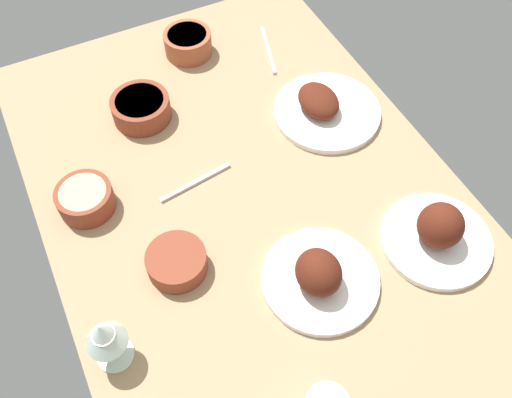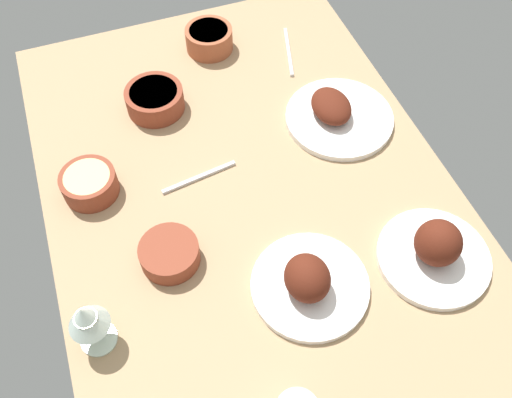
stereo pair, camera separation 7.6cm
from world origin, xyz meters
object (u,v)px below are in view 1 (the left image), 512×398
object	(u,v)px
bowl_potatoes	(85,198)
fork_loose	(268,50)
plate_center_main	(324,108)
plate_far_side	(319,276)
bowl_cream	(177,261)
bowl_pasta	(141,108)
bowl_onions	(188,42)
plate_near_viewer	(438,233)
wine_glass	(104,336)
spoon_loose	(196,182)

from	to	relation	value
bowl_potatoes	fork_loose	world-z (taller)	bowl_potatoes
plate_center_main	plate_far_side	bearing A→B (deg)	-31.50
bowl_cream	bowl_pasta	distance (cm)	43.94
bowl_onions	fork_loose	bearing A→B (deg)	65.04
plate_far_side	plate_center_main	size ratio (longest dim) A/B	0.90
plate_center_main	fork_loose	size ratio (longest dim) A/B	1.40
plate_far_side	fork_loose	world-z (taller)	plate_far_side
plate_far_side	plate_center_main	distance (cm)	47.10
plate_near_viewer	bowl_pasta	size ratio (longest dim) A/B	1.63
plate_near_viewer	plate_far_side	world-z (taller)	plate_near_viewer
plate_center_main	wine_glass	size ratio (longest dim) A/B	1.90
spoon_loose	plate_near_viewer	bearing A→B (deg)	-50.86
plate_near_viewer	bowl_onions	world-z (taller)	plate_near_viewer
plate_center_main	bowl_cream	distance (cm)	54.40
bowl_cream	bowl_onions	bearing A→B (deg)	155.70
plate_center_main	bowl_onions	bearing A→B (deg)	-149.23
plate_center_main	spoon_loose	size ratio (longest dim) A/B	1.46
bowl_pasta	fork_loose	size ratio (longest dim) A/B	0.76
bowl_pasta	wine_glass	xyz separation A→B (cm)	(55.32, -25.07, 6.77)
plate_near_viewer	bowl_potatoes	bearing A→B (deg)	-123.13
wine_glass	fork_loose	bearing A→B (deg)	134.56
plate_near_viewer	wine_glass	bearing A→B (deg)	-95.25
fork_loose	spoon_loose	bearing A→B (deg)	-30.86
bowl_potatoes	spoon_loose	distance (cm)	24.40
plate_center_main	bowl_potatoes	distance (cm)	60.94
plate_near_viewer	spoon_loose	bearing A→B (deg)	-132.77
bowl_potatoes	fork_loose	distance (cm)	65.54
bowl_onions	bowl_potatoes	world-z (taller)	bowl_onions
bowl_potatoes	bowl_pasta	bearing A→B (deg)	135.42
plate_center_main	spoon_loose	xyz separation A→B (cm)	(5.98, -37.14, -1.58)
plate_far_side	bowl_onions	bearing A→B (deg)	177.67
plate_far_side	wine_glass	world-z (taller)	wine_glass
spoon_loose	bowl_potatoes	bearing A→B (deg)	160.63
bowl_cream	spoon_loose	bearing A→B (deg)	147.53
plate_far_side	bowl_potatoes	size ratio (longest dim) A/B	1.93
plate_near_viewer	wine_glass	world-z (taller)	wine_glass
plate_near_viewer	fork_loose	world-z (taller)	plate_near_viewer
plate_center_main	spoon_loose	bearing A→B (deg)	-80.85
bowl_onions	bowl_potatoes	bearing A→B (deg)	-46.55
plate_center_main	plate_near_viewer	bearing A→B (deg)	3.22
bowl_cream	wine_glass	size ratio (longest dim) A/B	0.89
bowl_cream	bowl_potatoes	bearing A→B (deg)	-152.02
plate_center_main	bowl_pasta	size ratio (longest dim) A/B	1.85
plate_near_viewer	plate_center_main	size ratio (longest dim) A/B	0.88
bowl_cream	spoon_loose	xyz separation A→B (cm)	(-18.21, 11.59, -2.18)
plate_far_side	bowl_pasta	bearing A→B (deg)	-164.58
bowl_onions	fork_loose	distance (cm)	21.93
fork_loose	bowl_potatoes	bearing A→B (deg)	-48.35
bowl_onions	bowl_pasta	distance (cm)	25.86
plate_near_viewer	spoon_loose	world-z (taller)	plate_near_viewer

